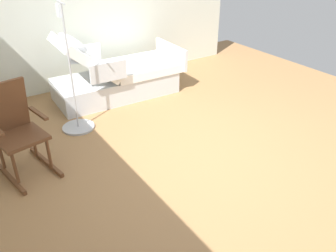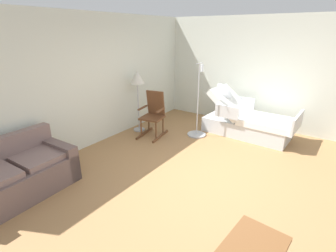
# 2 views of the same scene
# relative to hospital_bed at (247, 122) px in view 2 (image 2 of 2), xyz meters

# --- Properties ---
(ground_plane) EXTENTS (7.48, 7.48, 0.00)m
(ground_plane) POSITION_rel_hospital_bed_xyz_m (-2.23, -0.08, -0.32)
(ground_plane) COLOR #9E7247
(back_wall) EXTENTS (6.18, 0.10, 2.70)m
(back_wall) POSITION_rel_hospital_bed_xyz_m (-2.23, 2.62, 1.03)
(back_wall) COLOR silver
(back_wall) RESTS_ON ground
(side_wall) EXTENTS (0.10, 5.50, 2.70)m
(side_wall) POSITION_rel_hospital_bed_xyz_m (0.81, -0.08, 1.03)
(side_wall) COLOR silver
(side_wall) RESTS_ON ground
(hospital_bed) EXTENTS (1.07, 2.09, 1.19)m
(hospital_bed) POSITION_rel_hospital_bed_xyz_m (0.00, 0.00, 0.00)
(hospital_bed) COLOR silver
(hospital_bed) RESTS_ON ground
(couch) EXTENTS (1.63, 0.91, 0.85)m
(couch) POSITION_rel_hospital_bed_xyz_m (-4.31, 2.05, -0.01)
(couch) COLOR #68534F
(couch) RESTS_ON ground
(rocking_chair) EXTENTS (0.83, 0.60, 1.05)m
(rocking_chair) POSITION_rel_hospital_bed_xyz_m (-1.28, 1.81, 0.19)
(rocking_chair) COLOR brown
(rocking_chair) RESTS_ON ground
(floor_lamp) EXTENTS (0.34, 0.34, 1.48)m
(floor_lamp) POSITION_rel_hospital_bed_xyz_m (-1.26, 2.29, 0.91)
(floor_lamp) COLOR #B2B5BA
(floor_lamp) RESTS_ON ground
(iv_pole) EXTENTS (0.44, 0.44, 1.69)m
(iv_pole) POSITION_rel_hospital_bed_xyz_m (-0.71, 0.96, -0.07)
(iv_pole) COLOR #B2B5BA
(iv_pole) RESTS_ON ground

